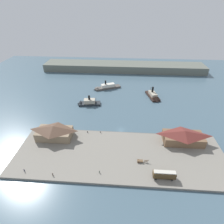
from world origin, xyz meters
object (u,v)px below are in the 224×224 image
Objects in this scene: pedestrian_near_east_shed at (24,170)px; mooring_post_center_west at (88,132)px; ferry_moored_east at (87,103)px; ferry_mid_harbor at (154,97)px; street_tram at (164,174)px; ferry_shed_customs_shed at (183,136)px; mooring_post_east at (101,132)px; ferry_moored_west at (105,87)px; horse_cart at (142,161)px; pedestrian_standing_center at (53,174)px; ferry_shed_east_terminal at (54,132)px; pedestrian_near_cart at (99,172)px.

pedestrian_near_east_shed reaches higher than mooring_post_center_west.
mooring_post_center_west is 35.74m from ferry_moored_east.
street_tram is at bearing -94.00° from ferry_mid_harbor.
pedestrian_near_east_shed is (-79.88, -26.24, -3.17)m from ferry_shed_customs_shed.
ferry_moored_west is at bearing 93.41° from mooring_post_east.
horse_cart reaches higher than mooring_post_east.
ferry_mid_harbor is (56.35, 81.34, -0.53)m from pedestrian_standing_center.
pedestrian_standing_center is (-50.83, -2.39, -1.68)m from street_tram.
ferry_shed_customs_shed is 24.76× the size of mooring_post_center_west.
pedestrian_standing_center is 97.51m from ferry_moored_west.
pedestrian_near_east_shed is at bearing -128.58° from mooring_post_center_west.
ferry_shed_customs_shed reaches higher than pedestrian_standing_center.
ferry_mid_harbor is at bearing 40.58° from ferry_shed_east_terminal.
ferry_shed_east_terminal is 25.88m from pedestrian_near_east_shed.
horse_cart reaches higher than pedestrian_near_east_shed.
ferry_shed_customs_shed is 85.99m from ferry_moored_west.
ferry_moored_west reaches higher than street_tram.
ferry_mid_harbor is at bearing -19.77° from ferry_moored_west.
ferry_shed_east_terminal reaches higher than pedestrian_standing_center.
pedestrian_near_cart is 30.86m from mooring_post_center_west.
street_tram is 11.21× the size of mooring_post_center_west.
pedestrian_near_east_shed is 99.34m from ferry_moored_west.
ferry_moored_east is at bearing 113.29° from mooring_post_east.
pedestrian_near_cart reaches higher than mooring_post_center_west.
ferry_shed_east_terminal reaches higher than horse_cart.
horse_cart is 31.83m from mooring_post_east.
pedestrian_near_east_shed is 0.07× the size of ferry_moored_west.
horse_cart is 0.22× the size of ferry_moored_west.
horse_cart reaches higher than mooring_post_center_west.
ferry_moored_west is (-36.53, 94.07, -2.07)m from street_tram.
pedestrian_near_east_shed is (-65.08, -1.07, -1.68)m from street_tram.
mooring_post_east is at bearing 174.39° from ferry_shed_customs_shed.
ferry_moored_east is at bearing -164.83° from ferry_mid_harbor.
pedestrian_standing_center is at bearing -92.73° from ferry_moored_east.
ferry_shed_east_terminal is 63.50m from street_tram.
street_tram is 0.54× the size of ferry_moored_east.
pedestrian_near_cart is (-20.54, -7.83, -0.23)m from horse_cart.
ferry_shed_customs_shed reaches higher than mooring_post_east.
ferry_moored_east is (11.21, 40.72, -3.69)m from ferry_shed_east_terminal.
ferry_shed_customs_shed is 55.78m from mooring_post_center_west.
mooring_post_east is at bearing -127.88° from ferry_mid_harbor.
horse_cart is at bearing -17.07° from ferry_shed_east_terminal.
mooring_post_east is (26.15, 6.02, -3.69)m from ferry_shed_east_terminal.
mooring_post_east is 0.05× the size of ferry_moored_east.
horse_cart is at bearing 14.64° from pedestrian_standing_center.
mooring_post_east is (-32.69, 29.84, -2.02)m from street_tram.
street_tram is at bearing -68.78° from ferry_moored_west.
ferry_shed_east_terminal reaches higher than mooring_post_center_west.
ferry_shed_east_terminal is at bearing -139.42° from ferry_mid_harbor.
ferry_shed_east_terminal is at bearing -107.62° from ferry_moored_west.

